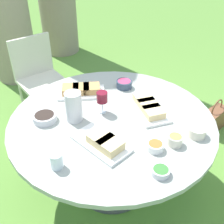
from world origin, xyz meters
name	(u,v)px	position (x,y,z in m)	size (l,w,h in m)	color
ground_plane	(112,184)	(0.00, 0.00, 0.00)	(40.00, 40.00, 0.00)	#5B8C38
dining_table	(112,129)	(0.00, 0.00, 0.61)	(1.47, 1.47, 0.70)	#4C4C51
chair_near_right	(38,73)	(0.14, 1.29, 0.52)	(0.48, 0.46, 0.89)	beige
water_pitcher	(74,107)	(-0.20, 0.17, 0.81)	(0.12, 0.12, 0.22)	silver
wine_glass	(102,98)	(0.01, 0.11, 0.82)	(0.08, 0.08, 0.17)	silver
platter_bread_main	(103,143)	(-0.24, -0.17, 0.73)	(0.21, 0.39, 0.08)	white
platter_charcuterie	(148,107)	(0.27, -0.11, 0.73)	(0.35, 0.45, 0.07)	white
platter_sandwich_side	(81,90)	(0.05, 0.42, 0.73)	(0.42, 0.39, 0.07)	white
bowl_fries	(175,140)	(0.11, -0.47, 0.74)	(0.10, 0.10, 0.07)	beige
bowl_salad	(161,171)	(-0.15, -0.56, 0.72)	(0.11, 0.11, 0.04)	silver
bowl_olives	(45,117)	(-0.36, 0.31, 0.73)	(0.17, 0.17, 0.05)	silver
bowl_dip_red	(124,84)	(0.38, 0.25, 0.74)	(0.13, 0.13, 0.06)	#334256
bowl_dip_cream	(197,131)	(0.28, -0.51, 0.74)	(0.12, 0.12, 0.07)	beige
bowl_roasted_veg	(155,146)	(-0.02, -0.41, 0.73)	(0.10, 0.10, 0.05)	white
cup_water_near	(56,161)	(-0.55, -0.12, 0.75)	(0.07, 0.07, 0.10)	silver
handbag	(214,119)	(1.31, -0.17, 0.13)	(0.30, 0.14, 0.37)	brown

